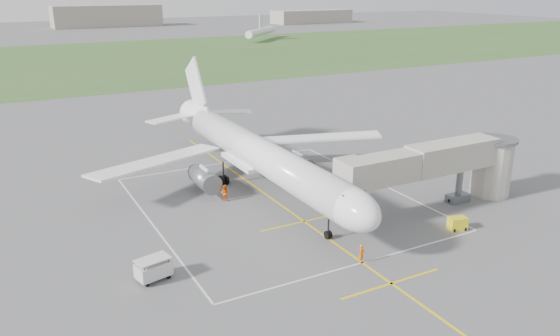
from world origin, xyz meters
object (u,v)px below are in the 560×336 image
baggage_cart (153,269)px  ramp_worker_nose (362,254)px  ramp_worker_wing (225,193)px  jet_bridge (446,165)px  gpu_unit (457,224)px  airliner (258,154)px

baggage_cart → ramp_worker_nose: 17.84m
ramp_worker_wing → jet_bridge: bearing=-179.7°
jet_bridge → baggage_cart: bearing=-178.9°
gpu_unit → jet_bridge: bearing=73.5°
ramp_worker_wing → airliner: bearing=-131.0°
ramp_worker_nose → ramp_worker_wing: bearing=79.7°
jet_bridge → baggage_cart: jet_bridge is taller
baggage_cart → ramp_worker_nose: (16.87, -5.80, -0.12)m
jet_bridge → ramp_worker_wing: (-20.68, 12.73, -3.80)m
jet_bridge → airliner: bearing=137.8°
gpu_unit → ramp_worker_nose: (-12.54, -1.03, 0.22)m
airliner → baggage_cart: (-16.93, -14.87, -3.41)m
gpu_unit → baggage_cart: bearing=-174.7°
baggage_cart → airliner: bearing=28.7°
gpu_unit → baggage_cart: (-29.41, 4.77, 0.34)m
baggage_cart → ramp_worker_nose: baggage_cart is taller
baggage_cart → ramp_worker_wing: bearing=35.6°
jet_bridge → baggage_cart: (-32.66, -0.62, -3.76)m
airliner → ramp_worker_wing: size_ratio=24.72×
jet_bridge → gpu_unit: (-3.25, -5.40, -4.10)m
airliner → baggage_cart: airliner is taller
jet_bridge → gpu_unit: bearing=-121.1°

